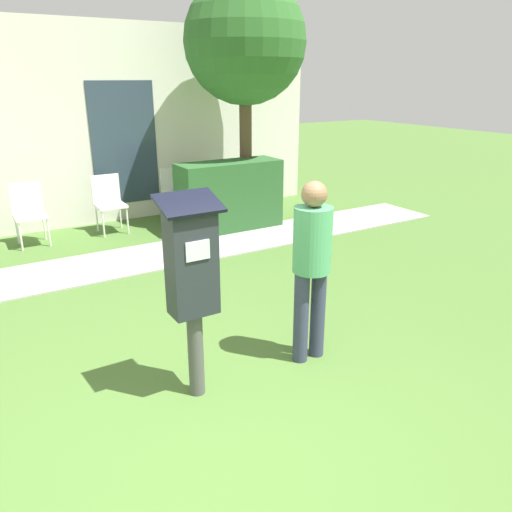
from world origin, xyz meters
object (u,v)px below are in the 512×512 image
(parking_meter, at_px, (192,273))
(person_standing, at_px, (312,259))
(outdoor_chair_middle, at_px, (108,199))
(outdoor_chair_left, at_px, (29,209))
(outdoor_chair_right, at_px, (176,190))

(parking_meter, distance_m, person_standing, 1.07)
(outdoor_chair_middle, bearing_deg, outdoor_chair_left, -164.62)
(parking_meter, xyz_separation_m, outdoor_chair_middle, (0.68, 4.73, -0.49))
(person_standing, height_order, outdoor_chair_left, person_standing)
(outdoor_chair_left, relative_size, outdoor_chair_middle, 1.00)
(person_standing, xyz_separation_m, outdoor_chair_right, (0.80, 4.83, -0.40))
(parking_meter, height_order, person_standing, parking_meter)
(outdoor_chair_left, height_order, outdoor_chair_right, same)
(outdoor_chair_left, xyz_separation_m, outdoor_chair_right, (2.36, 0.11, 0.00))
(outdoor_chair_left, bearing_deg, person_standing, -49.93)
(person_standing, distance_m, outdoor_chair_right, 4.91)
(parking_meter, xyz_separation_m, outdoor_chair_right, (1.86, 4.81, -0.49))
(outdoor_chair_middle, height_order, outdoor_chair_right, same)
(outdoor_chair_left, bearing_deg, outdoor_chair_middle, 23.17)
(outdoor_chair_left, relative_size, outdoor_chair_right, 1.00)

